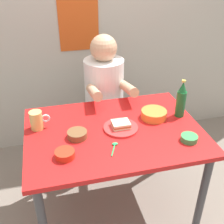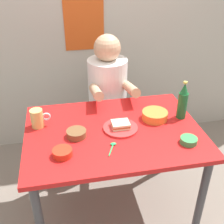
{
  "view_description": "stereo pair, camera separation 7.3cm",
  "coord_description": "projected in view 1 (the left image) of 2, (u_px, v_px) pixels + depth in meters",
  "views": [
    {
      "loc": [
        -0.36,
        -1.42,
        1.73
      ],
      "look_at": [
        0.0,
        0.05,
        0.84
      ],
      "focal_mm": 44.95,
      "sensor_mm": 36.0,
      "label": 1
    },
    {
      "loc": [
        -0.29,
        -1.43,
        1.73
      ],
      "look_at": [
        0.0,
        0.05,
        0.84
      ],
      "focal_mm": 44.95,
      "sensor_mm": 36.0,
      "label": 2
    }
  ],
  "objects": [
    {
      "name": "ground_plane",
      "position": [
        114.0,
        210.0,
        2.14
      ],
      "size": [
        6.0,
        6.0,
        0.0
      ],
      "primitive_type": "plane",
      "color": "slate"
    },
    {
      "name": "wall_back",
      "position": [
        83.0,
        6.0,
        2.36
      ],
      "size": [
        4.4,
        0.09,
        2.6
      ],
      "color": "#ADA89E",
      "rests_on": "ground"
    },
    {
      "name": "dining_table",
      "position": [
        114.0,
        141.0,
        1.81
      ],
      "size": [
        1.1,
        0.8,
        0.74
      ],
      "color": "red",
      "rests_on": "ground"
    },
    {
      "name": "stool",
      "position": [
        105.0,
        126.0,
        2.51
      ],
      "size": [
        0.34,
        0.34,
        0.45
      ],
      "color": "#4C4C51",
      "rests_on": "ground"
    },
    {
      "name": "person_seated",
      "position": [
        104.0,
        84.0,
        2.28
      ],
      "size": [
        0.33,
        0.56,
        0.72
      ],
      "color": "white",
      "rests_on": "stool"
    },
    {
      "name": "plate_orange",
      "position": [
        121.0,
        128.0,
        1.77
      ],
      "size": [
        0.22,
        0.22,
        0.01
      ],
      "primitive_type": "cylinder",
      "color": "red",
      "rests_on": "dining_table"
    },
    {
      "name": "sandwich",
      "position": [
        121.0,
        124.0,
        1.76
      ],
      "size": [
        0.11,
        0.09,
        0.04
      ],
      "color": "beige",
      "rests_on": "plate_orange"
    },
    {
      "name": "beer_mug",
      "position": [
        37.0,
        120.0,
        1.75
      ],
      "size": [
        0.13,
        0.08,
        0.12
      ],
      "color": "#D1BC66",
      "rests_on": "dining_table"
    },
    {
      "name": "beer_bottle",
      "position": [
        181.0,
        100.0,
        1.85
      ],
      "size": [
        0.06,
        0.06,
        0.26
      ],
      "color": "#19602D",
      "rests_on": "dining_table"
    },
    {
      "name": "condiment_bowl_brown",
      "position": [
        77.0,
        134.0,
        1.68
      ],
      "size": [
        0.12,
        0.12,
        0.04
      ],
      "color": "brown",
      "rests_on": "dining_table"
    },
    {
      "name": "soup_bowl_orange",
      "position": [
        154.0,
        114.0,
        1.87
      ],
      "size": [
        0.17,
        0.17,
        0.05
      ],
      "color": "orange",
      "rests_on": "dining_table"
    },
    {
      "name": "sauce_bowl_chili",
      "position": [
        65.0,
        154.0,
        1.52
      ],
      "size": [
        0.11,
        0.11,
        0.04
      ],
      "color": "red",
      "rests_on": "dining_table"
    },
    {
      "name": "dip_bowl_green",
      "position": [
        189.0,
        138.0,
        1.65
      ],
      "size": [
        0.1,
        0.1,
        0.03
      ],
      "color": "#388C4C",
      "rests_on": "dining_table"
    },
    {
      "name": "spoon",
      "position": [
        114.0,
        146.0,
        1.61
      ],
      "size": [
        0.07,
        0.11,
        0.01
      ],
      "color": "#26A559",
      "rests_on": "dining_table"
    }
  ]
}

